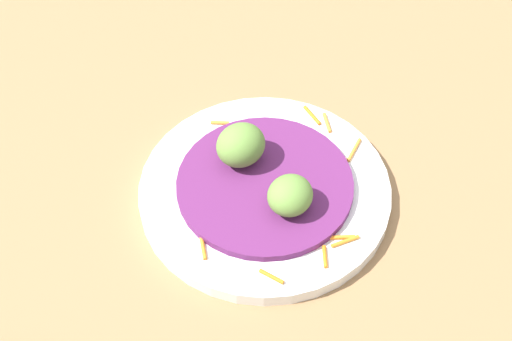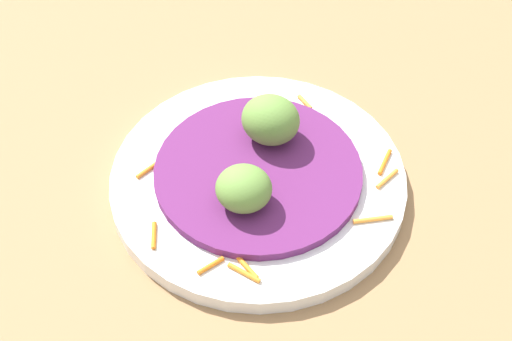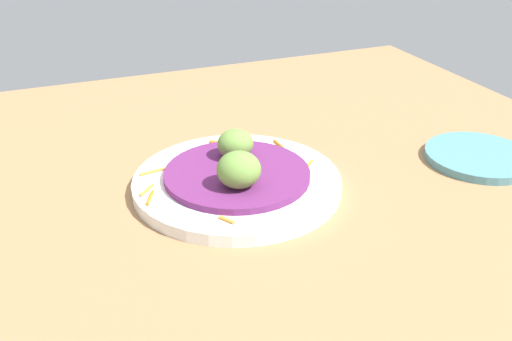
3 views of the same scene
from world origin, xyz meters
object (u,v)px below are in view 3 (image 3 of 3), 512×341
object	(u,v)px
guac_scoop_center	(239,170)
side_plate_small	(481,158)
guac_scoop_left	(235,144)
main_plate	(237,183)

from	to	relation	value
guac_scoop_center	side_plate_small	distance (cm)	35.48
guac_scoop_left	side_plate_small	world-z (taller)	guac_scoop_left
main_plate	guac_scoop_left	world-z (taller)	guac_scoop_left
guac_scoop_center	side_plate_small	bearing A→B (deg)	-93.01
side_plate_small	guac_scoop_left	bearing A→B (deg)	73.85
guac_scoop_center	main_plate	bearing A→B (deg)	-16.65
main_plate	side_plate_small	world-z (taller)	main_plate
main_plate	side_plate_small	distance (cm)	34.51
side_plate_small	main_plate	bearing A→B (deg)	80.51
main_plate	guac_scoop_center	distance (cm)	5.61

